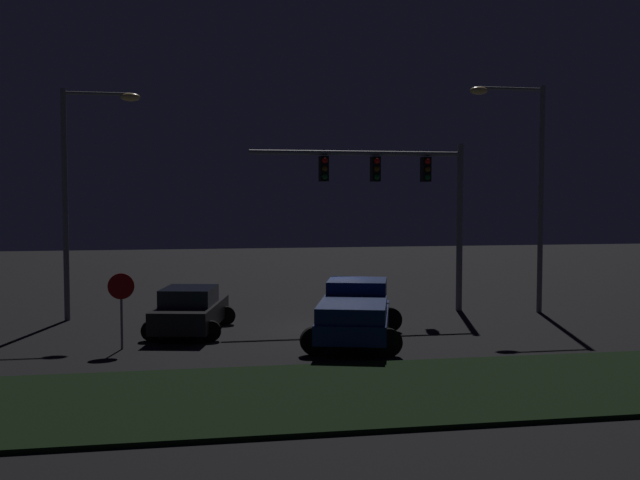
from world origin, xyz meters
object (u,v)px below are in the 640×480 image
traffic_signal_gantry (400,185)px  stop_sign (121,296)px  car_sedan (190,310)px  street_lamp_left (81,175)px  pickup_truck (355,309)px  street_lamp_right (527,171)px

traffic_signal_gantry → stop_sign: bearing=-151.4°
car_sedan → street_lamp_left: (-3.80, 3.27, 4.48)m
pickup_truck → car_sedan: size_ratio=1.23×
street_lamp_left → pickup_truck: bearing=-32.9°
pickup_truck → street_lamp_left: size_ratio=0.69×
car_sedan → stop_sign: bearing=152.2°
pickup_truck → stop_sign: 6.99m
street_lamp_right → car_sedan: bearing=-171.0°
car_sedan → street_lamp_right: bearing=-68.8°
pickup_truck → traffic_signal_gantry: (2.98, 5.47, 3.90)m
car_sedan → street_lamp_right: (12.66, 2.00, 4.70)m
street_lamp_right → stop_sign: street_lamp_right is taller
street_lamp_right → traffic_signal_gantry: bearing=167.5°
pickup_truck → stop_sign: bearing=105.9°
car_sedan → street_lamp_right: street_lamp_right is taller
pickup_truck → street_lamp_left: bearing=73.4°
car_sedan → street_lamp_left: bearing=61.5°
street_lamp_right → stop_sign: size_ratio=3.88×
traffic_signal_gantry → street_lamp_right: bearing=-12.5°
street_lamp_left → stop_sign: 6.97m
traffic_signal_gantry → stop_sign: (-9.95, -5.42, -3.34)m
car_sedan → street_lamp_right: size_ratio=0.54×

